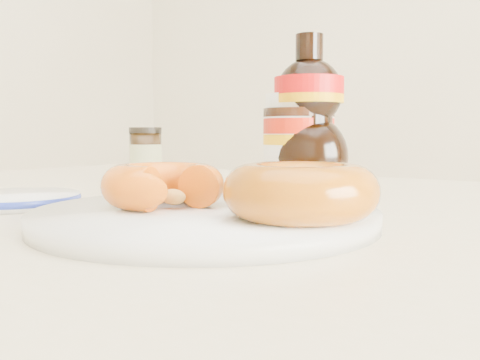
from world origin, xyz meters
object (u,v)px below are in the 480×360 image
Objects in this scene: plate at (206,216)px; donut_bitten at (163,185)px; nutella_jar at (298,141)px; donut_whole at (301,191)px; dining_table at (230,277)px; blue_rim_saucer at (17,199)px; syrup_bottle at (309,116)px; dark_jar at (146,154)px.

plate is 2.73× the size of donut_bitten.
donut_whole is at bearing -60.27° from nutella_jar.
dining_table is 10.48× the size of blue_rim_saucer.
blue_rim_saucer is (-0.33, -0.02, -0.03)m from donut_whole.
dark_jar is at bearing 171.69° from syrup_bottle.
plate is at bearing -38.41° from dark_jar.
dining_table is 0.25m from blue_rim_saucer.
dining_table is 13.15× the size of donut_bitten.
nutella_jar is at bearing -7.94° from dark_jar.
dining_table is 0.17m from plate.
nutella_jar is (0.01, 0.13, 0.15)m from dining_table.
syrup_bottle is at bearing 117.22° from donut_whole.
donut_bitten is 0.21m from blue_rim_saucer.
donut_whole is 0.91× the size of nutella_jar.
dark_jar is at bearing 147.42° from donut_whole.
blue_rim_saucer is at bearing -127.58° from syrup_bottle.
dark_jar is (-0.31, 0.17, 0.13)m from dining_table.
plate is 3.31× the size of dark_jar.
donut_whole is (0.13, 0.01, 0.00)m from donut_bitten.
donut_bitten is 0.13m from donut_whole.
donut_whole is at bearing -11.35° from donut_bitten.
donut_whole is 0.34m from blue_rim_saucer.
donut_bitten reaches higher than plate.
plate is at bearing -78.32° from nutella_jar.
syrup_bottle is at bearing 73.63° from donut_bitten.
donut_whole reaches higher than donut_bitten.
dining_table is 12.08× the size of donut_whole.
dining_table is at bearing 118.23° from plate.
syrup_bottle is at bearing -15.27° from nutella_jar.
donut_whole is at bearing -38.14° from dining_table.
nutella_jar is 1.45× the size of dark_jar.
dining_table is 0.23m from donut_whole.
dark_jar reaches higher than plate.
plate is at bearing 1.26° from donut_bitten.
donut_bitten is 0.92× the size of donut_whole.
donut_whole is at bearing -32.58° from dark_jar.
syrup_bottle is (0.02, -0.00, 0.03)m from nutella_jar.
nutella_jar is (-0.05, 0.25, 0.06)m from plate.
donut_whole reaches higher than dining_table.
syrup_bottle reaches higher than dining_table.
donut_bitten is 0.27m from syrup_bottle.
donut_bitten is (-0.04, -0.01, 0.03)m from plate.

